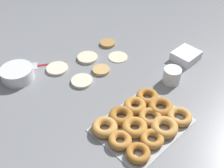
{
  "coord_description": "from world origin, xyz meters",
  "views": [
    {
      "loc": [
        -0.75,
        -0.83,
        0.92
      ],
      "look_at": [
        -0.06,
        -0.12,
        0.04
      ],
      "focal_mm": 45.0,
      "sensor_mm": 36.0,
      "label": 1
    }
  ],
  "objects_px": {
    "batter_bowl": "(17,74)",
    "pancake_5": "(108,43)",
    "spatula": "(31,66)",
    "pancake_4": "(100,70)",
    "pancake_0": "(118,57)",
    "donut_tray": "(143,121)",
    "pancake_2": "(82,81)",
    "pancake_3": "(57,69)",
    "container_stack": "(186,56)",
    "paper_cup": "(172,76)",
    "pancake_1": "(87,58)"
  },
  "relations": [
    {
      "from": "batter_bowl",
      "to": "pancake_5",
      "type": "bearing_deg",
      "value": -9.54
    },
    {
      "from": "spatula",
      "to": "pancake_4",
      "type": "bearing_deg",
      "value": 162.03
    },
    {
      "from": "pancake_0",
      "to": "spatula",
      "type": "relative_size",
      "value": 0.43
    },
    {
      "from": "pancake_5",
      "to": "spatula",
      "type": "distance_m",
      "value": 0.45
    },
    {
      "from": "pancake_0",
      "to": "donut_tray",
      "type": "relative_size",
      "value": 0.28
    },
    {
      "from": "pancake_2",
      "to": "pancake_5",
      "type": "height_order",
      "value": "pancake_5"
    },
    {
      "from": "pancake_3",
      "to": "container_stack",
      "type": "height_order",
      "value": "container_stack"
    },
    {
      "from": "batter_bowl",
      "to": "paper_cup",
      "type": "xyz_separation_m",
      "value": [
        0.53,
        -0.55,
        0.01
      ]
    },
    {
      "from": "pancake_1",
      "to": "spatula",
      "type": "distance_m",
      "value": 0.3
    },
    {
      "from": "pancake_2",
      "to": "batter_bowl",
      "type": "bearing_deg",
      "value": 130.74
    },
    {
      "from": "pancake_0",
      "to": "pancake_3",
      "type": "xyz_separation_m",
      "value": [
        -0.3,
        0.14,
        0.0
      ]
    },
    {
      "from": "pancake_0",
      "to": "container_stack",
      "type": "distance_m",
      "value": 0.37
    },
    {
      "from": "pancake_1",
      "to": "paper_cup",
      "type": "xyz_separation_m",
      "value": [
        0.17,
        -0.44,
        0.03
      ]
    },
    {
      "from": "pancake_2",
      "to": "container_stack",
      "type": "xyz_separation_m",
      "value": [
        0.53,
        -0.25,
        0.02
      ]
    },
    {
      "from": "pancake_3",
      "to": "spatula",
      "type": "xyz_separation_m",
      "value": [
        -0.08,
        0.12,
        -0.0
      ]
    },
    {
      "from": "pancake_2",
      "to": "paper_cup",
      "type": "bearing_deg",
      "value": -43.74
    },
    {
      "from": "pancake_5",
      "to": "donut_tray",
      "type": "distance_m",
      "value": 0.63
    },
    {
      "from": "pancake_3",
      "to": "container_stack",
      "type": "distance_m",
      "value": 0.69
    },
    {
      "from": "pancake_2",
      "to": "pancake_4",
      "type": "relative_size",
      "value": 1.19
    },
    {
      "from": "pancake_0",
      "to": "pancake_3",
      "type": "bearing_deg",
      "value": 154.57
    },
    {
      "from": "pancake_3",
      "to": "spatula",
      "type": "relative_size",
      "value": 0.46
    },
    {
      "from": "pancake_4",
      "to": "paper_cup",
      "type": "distance_m",
      "value": 0.36
    },
    {
      "from": "pancake_3",
      "to": "pancake_2",
      "type": "bearing_deg",
      "value": -80.65
    },
    {
      "from": "pancake_3",
      "to": "pancake_5",
      "type": "distance_m",
      "value": 0.35
    },
    {
      "from": "container_stack",
      "to": "pancake_3",
      "type": "bearing_deg",
      "value": 143.21
    },
    {
      "from": "pancake_0",
      "to": "paper_cup",
      "type": "height_order",
      "value": "paper_cup"
    },
    {
      "from": "pancake_2",
      "to": "pancake_3",
      "type": "bearing_deg",
      "value": 99.35
    },
    {
      "from": "pancake_2",
      "to": "pancake_5",
      "type": "relative_size",
      "value": 1.22
    },
    {
      "from": "paper_cup",
      "to": "container_stack",
      "type": "bearing_deg",
      "value": 15.79
    },
    {
      "from": "pancake_2",
      "to": "pancake_4",
      "type": "xyz_separation_m",
      "value": [
        0.12,
        -0.0,
        0.0
      ]
    },
    {
      "from": "paper_cup",
      "to": "pancake_2",
      "type": "bearing_deg",
      "value": 136.26
    },
    {
      "from": "batter_bowl",
      "to": "pancake_4",
      "type": "bearing_deg",
      "value": -36.47
    },
    {
      "from": "pancake_0",
      "to": "spatula",
      "type": "distance_m",
      "value": 0.47
    },
    {
      "from": "pancake_3",
      "to": "batter_bowl",
      "type": "xyz_separation_m",
      "value": [
        -0.18,
        0.08,
        0.02
      ]
    },
    {
      "from": "pancake_1",
      "to": "pancake_2",
      "type": "relative_size",
      "value": 1.04
    },
    {
      "from": "pancake_5",
      "to": "batter_bowl",
      "type": "distance_m",
      "value": 0.54
    },
    {
      "from": "spatula",
      "to": "donut_tray",
      "type": "bearing_deg",
      "value": 132.73
    },
    {
      "from": "batter_bowl",
      "to": "container_stack",
      "type": "bearing_deg",
      "value": -33.68
    },
    {
      "from": "pancake_4",
      "to": "container_stack",
      "type": "xyz_separation_m",
      "value": [
        0.4,
        -0.25,
        0.02
      ]
    },
    {
      "from": "pancake_2",
      "to": "batter_bowl",
      "type": "relative_size",
      "value": 0.66
    },
    {
      "from": "pancake_4",
      "to": "pancake_5",
      "type": "xyz_separation_m",
      "value": [
        0.2,
        0.16,
        0.0
      ]
    },
    {
      "from": "batter_bowl",
      "to": "spatula",
      "type": "height_order",
      "value": "batter_bowl"
    },
    {
      "from": "pancake_2",
      "to": "container_stack",
      "type": "distance_m",
      "value": 0.58
    },
    {
      "from": "pancake_2",
      "to": "spatula",
      "type": "distance_m",
      "value": 0.31
    },
    {
      "from": "pancake_5",
      "to": "donut_tray",
      "type": "bearing_deg",
      "value": -120.1
    },
    {
      "from": "pancake_0",
      "to": "container_stack",
      "type": "bearing_deg",
      "value": -47.16
    },
    {
      "from": "pancake_4",
      "to": "batter_bowl",
      "type": "bearing_deg",
      "value": 143.53
    },
    {
      "from": "pancake_0",
      "to": "pancake_4",
      "type": "bearing_deg",
      "value": -170.68
    },
    {
      "from": "pancake_4",
      "to": "pancake_2",
      "type": "bearing_deg",
      "value": 179.06
    },
    {
      "from": "batter_bowl",
      "to": "pancake_0",
      "type": "bearing_deg",
      "value": -24.46
    }
  ]
}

